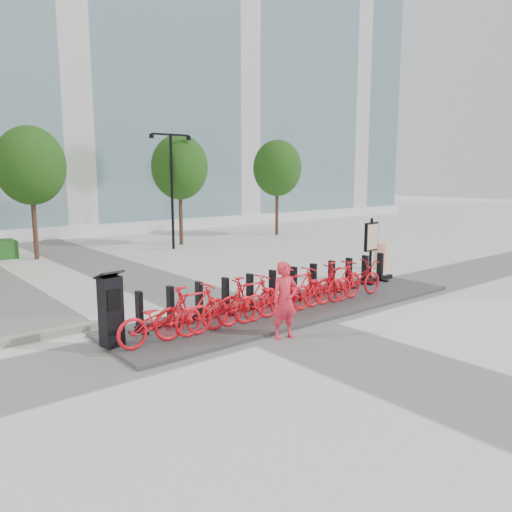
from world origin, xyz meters
TOP-DOWN VIEW (x-y plane):
  - ground at (0.00, 0.00)m, footprint 120.00×120.00m
  - glass_building at (14.00, 26.00)m, footprint 32.00×16.00m
  - tree_1 at (-1.50, 12.00)m, footprint 2.60×2.60m
  - tree_2 at (5.00, 12.00)m, footprint 2.60×2.60m
  - tree_3 at (11.00, 12.00)m, footprint 2.60×2.60m
  - streetlamp at (4.00, 11.00)m, footprint 2.00×0.20m
  - dock_pad at (1.30, 0.30)m, footprint 9.60×2.40m
  - dock_rail_posts at (1.36, 0.77)m, footprint 8.02×0.50m
  - bike_0 at (-2.60, -0.05)m, footprint 1.79×0.63m
  - bike_1 at (-1.88, -0.05)m, footprint 1.74×0.49m
  - bike_2 at (-1.16, -0.05)m, footprint 1.79×0.63m
  - bike_3 at (-0.44, -0.05)m, footprint 1.74×0.49m
  - bike_4 at (0.28, -0.05)m, footprint 1.79×0.63m
  - bike_5 at (1.00, -0.05)m, footprint 1.74×0.49m
  - bike_6 at (1.72, -0.05)m, footprint 1.79×0.63m
  - bike_7 at (2.44, -0.05)m, footprint 1.74×0.49m
  - bike_8 at (3.16, -0.05)m, footprint 1.79×0.63m
  - kiosk at (-3.39, 0.39)m, footprint 0.49×0.43m
  - worker_red at (-0.40, -1.14)m, footprint 0.64×0.49m
  - construction_barrel at (7.23, 2.26)m, footprint 0.55×0.55m
  - map_sign at (5.42, 1.29)m, footprint 0.64×0.16m

SIDE VIEW (x-z plane):
  - ground at x=0.00m, z-range 0.00..0.00m
  - dock_pad at x=1.30m, z-range 0.00..0.08m
  - construction_barrel at x=7.23m, z-range 0.00..0.92m
  - dock_rail_posts at x=1.36m, z-range 0.08..0.93m
  - bike_0 at x=-2.60m, z-range 0.08..1.02m
  - bike_2 at x=-1.16m, z-range 0.08..1.02m
  - bike_4 at x=0.28m, z-range 0.08..1.02m
  - bike_6 at x=1.72m, z-range 0.08..1.02m
  - bike_8 at x=3.16m, z-range 0.08..1.02m
  - bike_1 at x=-1.88m, z-range 0.08..1.13m
  - bike_3 at x=-0.44m, z-range 0.08..1.13m
  - bike_5 at x=1.00m, z-range 0.08..1.13m
  - bike_7 at x=2.44m, z-range 0.08..1.13m
  - kiosk at x=-3.39m, z-range 0.05..1.51m
  - worker_red at x=-0.40m, z-range 0.00..1.57m
  - map_sign at x=5.42m, z-range 0.32..2.26m
  - streetlamp at x=4.00m, z-range 0.63..5.63m
  - tree_1 at x=-1.50m, z-range 1.04..6.14m
  - tree_2 at x=5.00m, z-range 1.04..6.14m
  - tree_3 at x=11.00m, z-range 1.04..6.14m
  - glass_building at x=14.00m, z-range 0.00..24.00m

